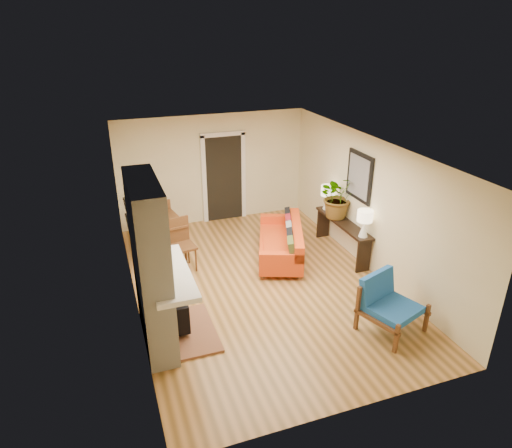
{
  "coord_description": "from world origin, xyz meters",
  "views": [
    {
      "loc": [
        -2.54,
        -6.93,
        4.53
      ],
      "look_at": [
        0.0,
        0.2,
        1.15
      ],
      "focal_mm": 32.0,
      "sensor_mm": 36.0,
      "label": 1
    }
  ],
  "objects_px": {
    "lamp_near": "(365,220)",
    "lamp_far": "(328,194)",
    "sofa": "(284,242)",
    "ottoman": "(282,249)",
    "houseplant": "(338,196)",
    "dining_table": "(165,226)",
    "console_table": "(343,228)",
    "blue_chair": "(387,301)"
  },
  "relations": [
    {
      "from": "dining_table",
      "to": "lamp_far",
      "type": "height_order",
      "value": "lamp_far"
    },
    {
      "from": "sofa",
      "to": "lamp_far",
      "type": "height_order",
      "value": "lamp_far"
    },
    {
      "from": "blue_chair",
      "to": "houseplant",
      "type": "height_order",
      "value": "houseplant"
    },
    {
      "from": "sofa",
      "to": "houseplant",
      "type": "height_order",
      "value": "houseplant"
    },
    {
      "from": "console_table",
      "to": "lamp_near",
      "type": "xyz_separation_m",
      "value": [
        0.0,
        -0.75,
        0.49
      ]
    },
    {
      "from": "lamp_near",
      "to": "lamp_far",
      "type": "relative_size",
      "value": 1.0
    },
    {
      "from": "sofa",
      "to": "blue_chair",
      "type": "bearing_deg",
      "value": -77.5
    },
    {
      "from": "sofa",
      "to": "console_table",
      "type": "relative_size",
      "value": 1.16
    },
    {
      "from": "sofa",
      "to": "ottoman",
      "type": "height_order",
      "value": "sofa"
    },
    {
      "from": "sofa",
      "to": "dining_table",
      "type": "bearing_deg",
      "value": 158.81
    },
    {
      "from": "ottoman",
      "to": "houseplant",
      "type": "relative_size",
      "value": 1.07
    },
    {
      "from": "lamp_near",
      "to": "lamp_far",
      "type": "height_order",
      "value": "same"
    },
    {
      "from": "dining_table",
      "to": "houseplant",
      "type": "distance_m",
      "value": 3.64
    },
    {
      "from": "lamp_far",
      "to": "dining_table",
      "type": "bearing_deg",
      "value": 173.95
    },
    {
      "from": "dining_table",
      "to": "blue_chair",
      "type": "bearing_deg",
      "value": -51.4
    },
    {
      "from": "ottoman",
      "to": "dining_table",
      "type": "xyz_separation_m",
      "value": [
        -2.22,
        0.97,
        0.45
      ]
    },
    {
      "from": "dining_table",
      "to": "lamp_far",
      "type": "distance_m",
      "value": 3.55
    },
    {
      "from": "houseplant",
      "to": "dining_table",
      "type": "bearing_deg",
      "value": 166.32
    },
    {
      "from": "dining_table",
      "to": "houseplant",
      "type": "relative_size",
      "value": 2.11
    },
    {
      "from": "sofa",
      "to": "ottoman",
      "type": "bearing_deg",
      "value": -130.12
    },
    {
      "from": "sofa",
      "to": "lamp_near",
      "type": "xyz_separation_m",
      "value": [
        1.23,
        -0.98,
        0.72
      ]
    },
    {
      "from": "dining_table",
      "to": "console_table",
      "type": "height_order",
      "value": "dining_table"
    },
    {
      "from": "sofa",
      "to": "console_table",
      "type": "bearing_deg",
      "value": -10.67
    },
    {
      "from": "dining_table",
      "to": "lamp_far",
      "type": "bearing_deg",
      "value": -6.05
    },
    {
      "from": "dining_table",
      "to": "console_table",
      "type": "xyz_separation_m",
      "value": [
        3.51,
        -1.12,
        -0.1
      ]
    },
    {
      "from": "ottoman",
      "to": "dining_table",
      "type": "bearing_deg",
      "value": 156.46
    },
    {
      "from": "console_table",
      "to": "houseplant",
      "type": "distance_m",
      "value": 0.67
    },
    {
      "from": "sofa",
      "to": "blue_chair",
      "type": "relative_size",
      "value": 1.97
    },
    {
      "from": "ottoman",
      "to": "houseplant",
      "type": "xyz_separation_m",
      "value": [
        1.29,
        0.11,
        0.96
      ]
    },
    {
      "from": "lamp_far",
      "to": "houseplant",
      "type": "bearing_deg",
      "value": -91.19
    },
    {
      "from": "ottoman",
      "to": "console_table",
      "type": "relative_size",
      "value": 0.54
    },
    {
      "from": "lamp_near",
      "to": "houseplant",
      "type": "height_order",
      "value": "houseplant"
    },
    {
      "from": "lamp_near",
      "to": "dining_table",
      "type": "bearing_deg",
      "value": 151.98
    },
    {
      "from": "lamp_far",
      "to": "houseplant",
      "type": "distance_m",
      "value": 0.5
    },
    {
      "from": "lamp_far",
      "to": "houseplant",
      "type": "height_order",
      "value": "houseplant"
    },
    {
      "from": "houseplant",
      "to": "lamp_near",
      "type": "bearing_deg",
      "value": -89.44
    },
    {
      "from": "lamp_near",
      "to": "lamp_far",
      "type": "distance_m",
      "value": 1.5
    },
    {
      "from": "blue_chair",
      "to": "lamp_far",
      "type": "height_order",
      "value": "lamp_far"
    },
    {
      "from": "ottoman",
      "to": "blue_chair",
      "type": "bearing_deg",
      "value": -75.76
    },
    {
      "from": "sofa",
      "to": "blue_chair",
      "type": "distance_m",
      "value": 2.81
    },
    {
      "from": "blue_chair",
      "to": "sofa",
      "type": "bearing_deg",
      "value": 102.5
    },
    {
      "from": "houseplant",
      "to": "sofa",
      "type": "bearing_deg",
      "value": -178.42
    }
  ]
}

